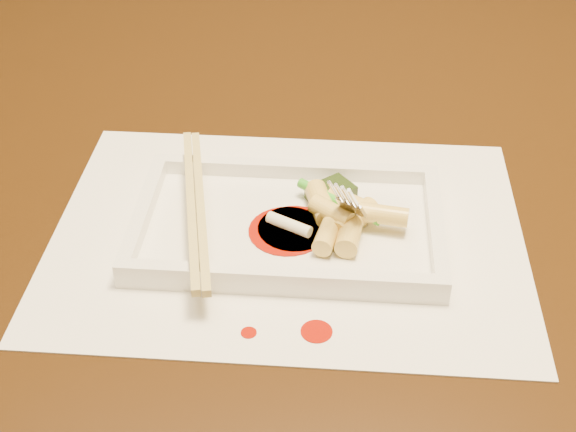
# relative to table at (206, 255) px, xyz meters

# --- Properties ---
(table) EXTENTS (1.40, 0.90, 0.75)m
(table) POSITION_rel_table_xyz_m (0.00, 0.00, 0.00)
(table) COLOR black
(table) RESTS_ON ground
(placemat) EXTENTS (0.40, 0.30, 0.00)m
(placemat) POSITION_rel_table_xyz_m (0.09, -0.08, 0.10)
(placemat) COLOR white
(placemat) RESTS_ON table
(sauce_splatter_a) EXTENTS (0.02, 0.02, 0.00)m
(sauce_splatter_a) POSITION_rel_table_xyz_m (0.12, -0.20, 0.10)
(sauce_splatter_a) COLOR #9E1204
(sauce_splatter_a) RESTS_ON placemat
(sauce_splatter_b) EXTENTS (0.01, 0.01, 0.00)m
(sauce_splatter_b) POSITION_rel_table_xyz_m (0.07, -0.20, 0.10)
(sauce_splatter_b) COLOR #9E1204
(sauce_splatter_b) RESTS_ON placemat
(plate_base) EXTENTS (0.26, 0.16, 0.01)m
(plate_base) POSITION_rel_table_xyz_m (0.09, -0.08, 0.11)
(plate_base) COLOR white
(plate_base) RESTS_ON placemat
(plate_rim_far) EXTENTS (0.26, 0.01, 0.01)m
(plate_rim_far) POSITION_rel_table_xyz_m (0.09, -0.01, 0.12)
(plate_rim_far) COLOR white
(plate_rim_far) RESTS_ON plate_base
(plate_rim_near) EXTENTS (0.26, 0.01, 0.01)m
(plate_rim_near) POSITION_rel_table_xyz_m (0.09, -0.16, 0.12)
(plate_rim_near) COLOR white
(plate_rim_near) RESTS_ON plate_base
(plate_rim_left) EXTENTS (0.01, 0.14, 0.01)m
(plate_rim_left) POSITION_rel_table_xyz_m (-0.03, -0.08, 0.12)
(plate_rim_left) COLOR white
(plate_rim_left) RESTS_ON plate_base
(plate_rim_right) EXTENTS (0.01, 0.14, 0.01)m
(plate_rim_right) POSITION_rel_table_xyz_m (0.21, -0.08, 0.12)
(plate_rim_right) COLOR white
(plate_rim_right) RESTS_ON plate_base
(veg_piece) EXTENTS (0.05, 0.05, 0.01)m
(veg_piece) POSITION_rel_table_xyz_m (0.13, -0.04, 0.12)
(veg_piece) COLOR black
(veg_piece) RESTS_ON plate_base
(scallion_white) EXTENTS (0.04, 0.03, 0.01)m
(scallion_white) POSITION_rel_table_xyz_m (0.09, -0.10, 0.12)
(scallion_white) COLOR #EAEACC
(scallion_white) RESTS_ON plate_base
(scallion_green) EXTENTS (0.07, 0.06, 0.01)m
(scallion_green) POSITION_rel_table_xyz_m (0.13, -0.06, 0.12)
(scallion_green) COLOR #2B9A18
(scallion_green) RESTS_ON plate_base
(chopstick_a) EXTENTS (0.05, 0.22, 0.01)m
(chopstick_a) POSITION_rel_table_xyz_m (0.01, -0.08, 0.13)
(chopstick_a) COLOR tan
(chopstick_a) RESTS_ON plate_rim_near
(chopstick_b) EXTENTS (0.05, 0.22, 0.01)m
(chopstick_b) POSITION_rel_table_xyz_m (0.02, -0.08, 0.13)
(chopstick_b) COLOR tan
(chopstick_b) RESTS_ON plate_rim_near
(fork) EXTENTS (0.09, 0.10, 0.14)m
(fork) POSITION_rel_table_xyz_m (0.16, -0.07, 0.18)
(fork) COLOR silver
(fork) RESTS_ON plate_base
(sauce_blob_0) EXTENTS (0.06, 0.06, 0.00)m
(sauce_blob_0) POSITION_rel_table_xyz_m (0.10, -0.09, 0.11)
(sauce_blob_0) COLOR #9E1204
(sauce_blob_0) RESTS_ON plate_base
(sauce_blob_1) EXTENTS (0.07, 0.07, 0.00)m
(sauce_blob_1) POSITION_rel_table_xyz_m (0.09, -0.09, 0.11)
(sauce_blob_1) COLOR #9E1204
(sauce_blob_1) RESTS_ON plate_base
(rice_cake_0) EXTENTS (0.03, 0.05, 0.02)m
(rice_cake_0) POSITION_rel_table_xyz_m (0.13, -0.10, 0.12)
(rice_cake_0) COLOR #EDDA6E
(rice_cake_0) RESTS_ON plate_base
(rice_cake_1) EXTENTS (0.04, 0.05, 0.02)m
(rice_cake_1) POSITION_rel_table_xyz_m (0.15, -0.08, 0.12)
(rice_cake_1) COLOR #EDDA6E
(rice_cake_1) RESTS_ON plate_base
(rice_cake_2) EXTENTS (0.04, 0.04, 0.02)m
(rice_cake_2) POSITION_rel_table_xyz_m (0.13, -0.09, 0.13)
(rice_cake_2) COLOR #EDDA6E
(rice_cake_2) RESTS_ON plate_base
(rice_cake_3) EXTENTS (0.04, 0.04, 0.02)m
(rice_cake_3) POSITION_rel_table_xyz_m (0.14, -0.06, 0.12)
(rice_cake_3) COLOR #EDDA6E
(rice_cake_3) RESTS_ON plate_base
(rice_cake_4) EXTENTS (0.03, 0.05, 0.02)m
(rice_cake_4) POSITION_rel_table_xyz_m (0.14, -0.10, 0.12)
(rice_cake_4) COLOR #EDDA6E
(rice_cake_4) RESTS_ON plate_base
(rice_cake_5) EXTENTS (0.04, 0.02, 0.02)m
(rice_cake_5) POSITION_rel_table_xyz_m (0.17, -0.08, 0.13)
(rice_cake_5) COLOR #EDDA6E
(rice_cake_5) RESTS_ON plate_base
(rice_cake_6) EXTENTS (0.03, 0.05, 0.02)m
(rice_cake_6) POSITION_rel_table_xyz_m (0.12, -0.07, 0.12)
(rice_cake_6) COLOR #EDDA6E
(rice_cake_6) RESTS_ON plate_base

